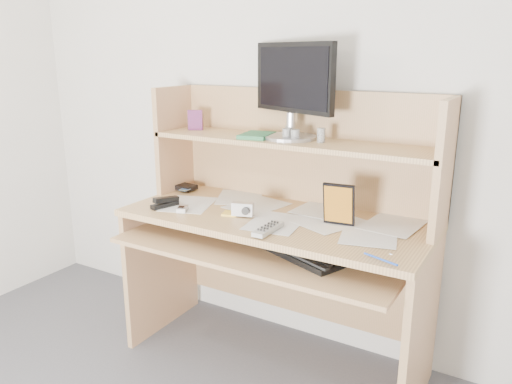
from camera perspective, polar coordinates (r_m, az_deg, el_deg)
The scene contains 19 objects.
back_wall at distance 2.45m, azimuth 5.86°, elevation 10.48°, with size 3.60×0.04×2.50m, color beige.
desk at distance 2.35m, azimuth 3.03°, elevation -3.54°, with size 1.40×0.70×1.30m.
paper_clutter at distance 2.27m, azimuth 2.10°, elevation -2.71°, with size 1.32×0.54×0.01m, color silver.
keyboard at distance 2.13m, azimuth 4.50°, elevation -6.46°, with size 0.52×0.34×0.03m.
tv_remote at distance 2.06m, azimuth 1.39°, elevation -4.24°, with size 0.05×0.19×0.02m, color #AAAAA5.
flip_phone at distance 2.36m, azimuth -8.40°, elevation -1.82°, with size 0.04×0.08×0.02m, color #B8B8BA.
stapler at distance 2.43m, azimuth -10.40°, elevation -1.10°, with size 0.04×0.14×0.04m, color black.
wallet at distance 2.71m, azimuth -7.95°, elevation 0.55°, with size 0.10×0.08×0.02m, color black.
sticky_note_pad at distance 2.29m, azimuth -2.94°, elevation -2.46°, with size 0.07×0.07×0.01m, color gold.
digital_camera at distance 2.25m, azimuth -1.52°, elevation -1.96°, with size 0.10×0.04×0.06m, color #B0B0B2.
game_case at distance 2.13m, azimuth 9.46°, elevation -1.40°, with size 0.13×0.01×0.19m, color black.
blue_pen at distance 1.84m, azimuth 14.05°, elevation -7.45°, with size 0.01×0.01×0.14m, color #173FAE.
card_box at distance 2.61m, azimuth -6.96°, elevation 8.16°, with size 0.07×0.02×0.10m, color maroon.
shelf_book at distance 2.37m, azimuth 0.09°, elevation 6.49°, with size 0.13×0.18×0.02m, color #317B50.
chip_stack_a at distance 2.30m, azimuth 3.52°, elevation 6.61°, with size 0.04×0.04×0.05m, color black.
chip_stack_b at distance 2.36m, azimuth 3.80°, elevation 6.91°, with size 0.04×0.04×0.06m, color white.
chip_stack_c at distance 2.28m, azimuth 4.49°, elevation 6.49°, with size 0.04×0.04×0.05m, color black.
chip_stack_d at distance 2.24m, azimuth 7.46°, elevation 6.45°, with size 0.04×0.04×0.06m, color silver.
monitor at distance 2.33m, azimuth 4.24°, elevation 11.77°, with size 0.47×0.27×0.43m.
Camera 1 is at (1.02, -0.41, 1.46)m, focal length 35.00 mm.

